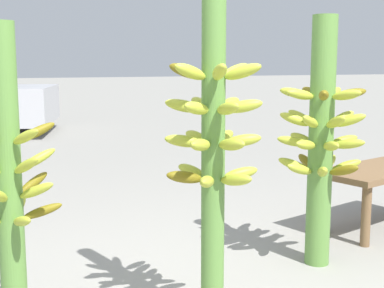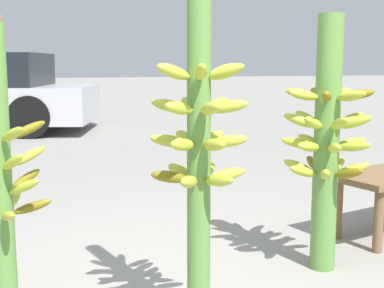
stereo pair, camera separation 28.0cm
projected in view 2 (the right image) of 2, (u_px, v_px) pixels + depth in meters
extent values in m
ellipsoid|color=#ADB733|center=(12.00, 134.00, 2.10)|extent=(0.12, 0.16, 0.10)
ellipsoid|color=#736414|center=(27.00, 130.00, 2.24)|extent=(0.17, 0.07, 0.10)
ellipsoid|color=#736414|center=(1.00, 128.00, 2.30)|extent=(0.05, 0.17, 0.10)
ellipsoid|color=#ADB733|center=(13.00, 162.00, 2.11)|extent=(0.11, 0.16, 0.10)
ellipsoid|color=#ADB733|center=(28.00, 156.00, 2.25)|extent=(0.17, 0.07, 0.10)
ellipsoid|color=#ADB733|center=(3.00, 154.00, 2.31)|extent=(0.06, 0.17, 0.10)
ellipsoid|color=#ADB733|center=(24.00, 187.00, 2.17)|extent=(0.15, 0.13, 0.10)
ellipsoid|color=#736414|center=(25.00, 179.00, 2.31)|extent=(0.16, 0.12, 0.10)
ellipsoid|color=#736414|center=(32.00, 207.00, 2.26)|extent=(0.17, 0.05, 0.08)
ellipsoid|color=#ADB733|center=(13.00, 201.00, 2.35)|extent=(0.09, 0.17, 0.08)
ellipsoid|color=#ADB733|center=(8.00, 216.00, 2.12)|extent=(0.08, 0.17, 0.08)
cylinder|color=#5B8C3D|center=(199.00, 142.00, 2.21)|extent=(0.10, 0.10, 1.63)
ellipsoid|color=#ADB733|center=(223.00, 71.00, 2.23)|extent=(0.17, 0.09, 0.09)
ellipsoid|color=#ADB733|center=(197.00, 71.00, 2.28)|extent=(0.09, 0.17, 0.09)
ellipsoid|color=#736414|center=(173.00, 71.00, 2.22)|extent=(0.15, 0.15, 0.09)
ellipsoid|color=#ADB733|center=(173.00, 72.00, 2.10)|extent=(0.17, 0.09, 0.09)
ellipsoid|color=#ADB733|center=(201.00, 72.00, 2.04)|extent=(0.09, 0.17, 0.09)
ellipsoid|color=#ADB733|center=(226.00, 72.00, 2.11)|extent=(0.15, 0.15, 0.09)
ellipsoid|color=#ADB733|center=(217.00, 104.00, 2.28)|extent=(0.16, 0.13, 0.08)
ellipsoid|color=#ADB733|center=(189.00, 104.00, 2.30)|extent=(0.06, 0.17, 0.08)
ellipsoid|color=#ADB733|center=(170.00, 106.00, 2.21)|extent=(0.17, 0.12, 0.08)
ellipsoid|color=#ADB733|center=(179.00, 108.00, 2.09)|extent=(0.16, 0.13, 0.08)
ellipsoid|color=#ADB733|center=(210.00, 109.00, 2.07)|extent=(0.06, 0.17, 0.08)
ellipsoid|color=#ADB733|center=(229.00, 107.00, 2.16)|extent=(0.17, 0.12, 0.08)
ellipsoid|color=#ADB733|center=(214.00, 137.00, 2.31)|extent=(0.16, 0.14, 0.07)
ellipsoid|color=#ADB733|center=(185.00, 137.00, 2.31)|extent=(0.08, 0.17, 0.07)
ellipsoid|color=#ADB733|center=(169.00, 141.00, 2.21)|extent=(0.17, 0.10, 0.07)
ellipsoid|color=#ADB733|center=(183.00, 145.00, 2.10)|extent=(0.16, 0.14, 0.07)
ellipsoid|color=#ADB733|center=(214.00, 145.00, 2.10)|extent=(0.08, 0.17, 0.07)
ellipsoid|color=#ADB733|center=(229.00, 141.00, 2.20)|extent=(0.17, 0.10, 0.07)
ellipsoid|color=#736414|center=(170.00, 177.00, 2.21)|extent=(0.17, 0.07, 0.08)
ellipsoid|color=#ADB733|center=(189.00, 182.00, 2.11)|extent=(0.14, 0.16, 0.08)
ellipsoid|color=#ADB733|center=(219.00, 181.00, 2.14)|extent=(0.11, 0.17, 0.08)
ellipsoid|color=#ADB733|center=(227.00, 175.00, 2.25)|extent=(0.17, 0.07, 0.08)
ellipsoid|color=#ADB733|center=(208.00, 170.00, 2.34)|extent=(0.14, 0.16, 0.08)
ellipsoid|color=#ADB733|center=(180.00, 171.00, 2.32)|extent=(0.11, 0.17, 0.08)
cylinder|color=#5B8C3D|center=(326.00, 145.00, 2.90)|extent=(0.14, 0.14, 1.40)
ellipsoid|color=#736414|center=(357.00, 95.00, 2.85)|extent=(0.19, 0.12, 0.08)
ellipsoid|color=#ADB733|center=(342.00, 93.00, 2.97)|extent=(0.19, 0.14, 0.08)
ellipsoid|color=#736414|center=(318.00, 93.00, 3.01)|extent=(0.08, 0.19, 0.08)
ellipsoid|color=#ADB733|center=(301.00, 94.00, 2.93)|extent=(0.16, 0.17, 0.08)
ellipsoid|color=#ADB733|center=(304.00, 95.00, 2.80)|extent=(0.19, 0.07, 0.08)
ellipsoid|color=#736414|center=(327.00, 96.00, 2.71)|extent=(0.15, 0.18, 0.08)
ellipsoid|color=#ADB733|center=(351.00, 96.00, 2.73)|extent=(0.10, 0.19, 0.08)
ellipsoid|color=#ADB733|center=(350.00, 120.00, 2.93)|extent=(0.19, 0.07, 0.11)
ellipsoid|color=#ADB733|center=(328.00, 118.00, 3.02)|extent=(0.15, 0.18, 0.11)
ellipsoid|color=#ADB733|center=(307.00, 118.00, 3.00)|extent=(0.11, 0.19, 0.11)
ellipsoid|color=#ADB733|center=(299.00, 120.00, 2.89)|extent=(0.19, 0.11, 0.11)
ellipsoid|color=#ADB733|center=(313.00, 123.00, 2.77)|extent=(0.19, 0.14, 0.11)
ellipsoid|color=#ADB733|center=(339.00, 124.00, 2.73)|extent=(0.08, 0.19, 0.11)
ellipsoid|color=#ADB733|center=(355.00, 122.00, 2.81)|extent=(0.17, 0.17, 0.11)
ellipsoid|color=#ADB733|center=(298.00, 143.00, 2.93)|extent=(0.19, 0.13, 0.08)
ellipsoid|color=#ADB733|center=(309.00, 147.00, 2.80)|extent=(0.19, 0.12, 0.08)
ellipsoid|color=#ADB733|center=(334.00, 148.00, 2.75)|extent=(0.10, 0.19, 0.08)
ellipsoid|color=#ADB733|center=(354.00, 146.00, 2.81)|extent=(0.15, 0.18, 0.08)
ellipsoid|color=#ADB733|center=(352.00, 143.00, 2.93)|extent=(0.19, 0.06, 0.08)
ellipsoid|color=#ADB733|center=(331.00, 140.00, 3.03)|extent=(0.16, 0.17, 0.08)
ellipsoid|color=#ADB733|center=(308.00, 140.00, 3.03)|extent=(0.08, 0.19, 0.08)
ellipsoid|color=#ADB733|center=(325.00, 175.00, 2.77)|extent=(0.14, 0.19, 0.10)
ellipsoid|color=#736414|center=(348.00, 173.00, 2.80)|extent=(0.11, 0.19, 0.10)
ellipsoid|color=#ADB733|center=(353.00, 169.00, 2.92)|extent=(0.19, 0.11, 0.10)
ellipsoid|color=#ADB733|center=(337.00, 165.00, 3.03)|extent=(0.18, 0.15, 0.10)
ellipsoid|color=#736414|center=(314.00, 164.00, 3.06)|extent=(0.07, 0.19, 0.10)
ellipsoid|color=#ADB733|center=(299.00, 167.00, 2.98)|extent=(0.17, 0.17, 0.10)
ellipsoid|color=#ADB733|center=(303.00, 171.00, 2.86)|extent=(0.19, 0.08, 0.10)
cylinder|color=brown|center=(338.00, 209.00, 3.49)|extent=(0.06, 0.06, 0.39)
cylinder|color=brown|center=(379.00, 221.00, 3.22)|extent=(0.06, 0.06, 0.39)
cylinder|color=black|center=(30.00, 117.00, 8.10)|extent=(0.68, 0.37, 0.65)
cylinder|color=black|center=(55.00, 108.00, 9.73)|extent=(0.68, 0.37, 0.65)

